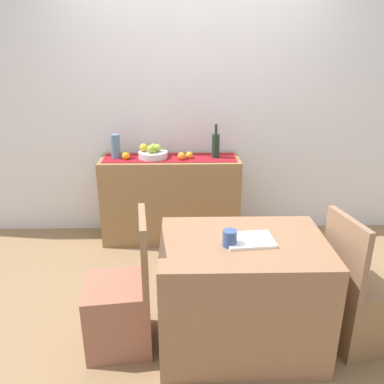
{
  "coord_description": "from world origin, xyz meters",
  "views": [
    {
      "loc": [
        -0.12,
        -2.68,
        1.85
      ],
      "look_at": [
        -0.05,
        0.34,
        0.71
      ],
      "focal_mm": 37.15,
      "sensor_mm": 36.0,
      "label": 1
    }
  ],
  "objects_px": {
    "fruit_bowl": "(153,155)",
    "ceramic_vase": "(116,147)",
    "wine_bottle": "(216,145)",
    "open_book": "(250,240)",
    "coffee_cup": "(230,238)",
    "chair_near_window": "(121,308)",
    "chair_by_corner": "(359,306)",
    "dining_table": "(241,293)",
    "sideboard_console": "(171,199)"
  },
  "relations": [
    {
      "from": "fruit_bowl",
      "to": "ceramic_vase",
      "type": "height_order",
      "value": "ceramic_vase"
    },
    {
      "from": "wine_bottle",
      "to": "open_book",
      "type": "bearing_deg",
      "value": -86.63
    },
    {
      "from": "wine_bottle",
      "to": "coffee_cup",
      "type": "height_order",
      "value": "wine_bottle"
    },
    {
      "from": "wine_bottle",
      "to": "chair_near_window",
      "type": "xyz_separation_m",
      "value": [
        -0.71,
        -1.49,
        -0.69
      ]
    },
    {
      "from": "open_book",
      "to": "chair_by_corner",
      "type": "distance_m",
      "value": 0.88
    },
    {
      "from": "ceramic_vase",
      "to": "coffee_cup",
      "type": "relative_size",
      "value": 2.34
    },
    {
      "from": "open_book",
      "to": "chair_by_corner",
      "type": "height_order",
      "value": "chair_by_corner"
    },
    {
      "from": "dining_table",
      "to": "coffee_cup",
      "type": "xyz_separation_m",
      "value": [
        -0.09,
        -0.06,
        0.42
      ]
    },
    {
      "from": "wine_bottle",
      "to": "coffee_cup",
      "type": "distance_m",
      "value": 1.56
    },
    {
      "from": "open_book",
      "to": "coffee_cup",
      "type": "distance_m",
      "value": 0.14
    },
    {
      "from": "chair_near_window",
      "to": "open_book",
      "type": "bearing_deg",
      "value": -0.6
    },
    {
      "from": "chair_near_window",
      "to": "chair_by_corner",
      "type": "distance_m",
      "value": 1.53
    },
    {
      "from": "ceramic_vase",
      "to": "dining_table",
      "type": "distance_m",
      "value": 1.88
    },
    {
      "from": "sideboard_console",
      "to": "fruit_bowl",
      "type": "distance_m",
      "value": 0.48
    },
    {
      "from": "fruit_bowl",
      "to": "dining_table",
      "type": "xyz_separation_m",
      "value": [
        0.64,
        -1.5,
        -0.5
      ]
    },
    {
      "from": "sideboard_console",
      "to": "coffee_cup",
      "type": "height_order",
      "value": "coffee_cup"
    },
    {
      "from": "dining_table",
      "to": "coffee_cup",
      "type": "relative_size",
      "value": 10.28
    },
    {
      "from": "sideboard_console",
      "to": "ceramic_vase",
      "type": "xyz_separation_m",
      "value": [
        -0.5,
        0.0,
        0.53
      ]
    },
    {
      "from": "sideboard_console",
      "to": "fruit_bowl",
      "type": "bearing_deg",
      "value": 180.0
    },
    {
      "from": "ceramic_vase",
      "to": "open_book",
      "type": "xyz_separation_m",
      "value": [
        1.02,
        -1.5,
        -0.2
      ]
    },
    {
      "from": "dining_table",
      "to": "open_book",
      "type": "height_order",
      "value": "open_book"
    },
    {
      "from": "wine_bottle",
      "to": "open_book",
      "type": "distance_m",
      "value": 1.52
    },
    {
      "from": "coffee_cup",
      "to": "fruit_bowl",
      "type": "bearing_deg",
      "value": 109.44
    },
    {
      "from": "coffee_cup",
      "to": "chair_near_window",
      "type": "relative_size",
      "value": 0.11
    },
    {
      "from": "fruit_bowl",
      "to": "open_book",
      "type": "relative_size",
      "value": 0.98
    },
    {
      "from": "ceramic_vase",
      "to": "dining_table",
      "type": "xyz_separation_m",
      "value": [
        0.99,
        -1.5,
        -0.58
      ]
    },
    {
      "from": "ceramic_vase",
      "to": "open_book",
      "type": "relative_size",
      "value": 0.82
    },
    {
      "from": "ceramic_vase",
      "to": "open_book",
      "type": "bearing_deg",
      "value": -55.87
    },
    {
      "from": "dining_table",
      "to": "open_book",
      "type": "bearing_deg",
      "value": -10.89
    },
    {
      "from": "fruit_bowl",
      "to": "coffee_cup",
      "type": "relative_size",
      "value": 2.81
    },
    {
      "from": "open_book",
      "to": "chair_by_corner",
      "type": "relative_size",
      "value": 0.31
    },
    {
      "from": "dining_table",
      "to": "chair_by_corner",
      "type": "relative_size",
      "value": 1.11
    },
    {
      "from": "sideboard_console",
      "to": "coffee_cup",
      "type": "xyz_separation_m",
      "value": [
        0.39,
        -1.55,
        0.37
      ]
    },
    {
      "from": "fruit_bowl",
      "to": "open_book",
      "type": "distance_m",
      "value": 1.65
    },
    {
      "from": "sideboard_console",
      "to": "chair_by_corner",
      "type": "bearing_deg",
      "value": -50.22
    },
    {
      "from": "sideboard_console",
      "to": "open_book",
      "type": "bearing_deg",
      "value": -71.02
    },
    {
      "from": "fruit_bowl",
      "to": "coffee_cup",
      "type": "bearing_deg",
      "value": -70.56
    },
    {
      "from": "dining_table",
      "to": "coffee_cup",
      "type": "distance_m",
      "value": 0.43
    },
    {
      "from": "open_book",
      "to": "ceramic_vase",
      "type": "bearing_deg",
      "value": 118.82
    },
    {
      "from": "sideboard_console",
      "to": "wine_bottle",
      "type": "bearing_deg",
      "value": -0.0
    },
    {
      "from": "wine_bottle",
      "to": "ceramic_vase",
      "type": "relative_size",
      "value": 1.39
    },
    {
      "from": "chair_near_window",
      "to": "chair_by_corner",
      "type": "bearing_deg",
      "value": -0.21
    },
    {
      "from": "open_book",
      "to": "chair_near_window",
      "type": "xyz_separation_m",
      "value": [
        -0.8,
        0.01,
        -0.48
      ]
    },
    {
      "from": "wine_bottle",
      "to": "dining_table",
      "type": "height_order",
      "value": "wine_bottle"
    },
    {
      "from": "open_book",
      "to": "chair_near_window",
      "type": "distance_m",
      "value": 0.93
    },
    {
      "from": "ceramic_vase",
      "to": "chair_by_corner",
      "type": "relative_size",
      "value": 0.25
    },
    {
      "from": "dining_table",
      "to": "chair_by_corner",
      "type": "xyz_separation_m",
      "value": [
        0.77,
        -0.0,
        -0.1
      ]
    },
    {
      "from": "sideboard_console",
      "to": "chair_near_window",
      "type": "relative_size",
      "value": 1.46
    },
    {
      "from": "ceramic_vase",
      "to": "chair_by_corner",
      "type": "distance_m",
      "value": 2.4
    },
    {
      "from": "wine_bottle",
      "to": "chair_near_window",
      "type": "relative_size",
      "value": 0.35
    }
  ]
}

